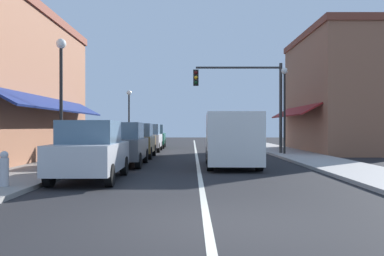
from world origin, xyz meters
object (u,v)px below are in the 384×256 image
(parked_car_second_left, at_px, (123,144))
(street_lamp_left_near, at_px, (61,82))
(traffic_signal_mast_arm, at_px, (249,92))
(fire_hydrant, at_px, (4,169))
(parked_car_nearest_left, at_px, (91,151))
(van_in_lane, at_px, (231,138))
(parked_car_far_left, at_px, (147,138))
(street_lamp_right_mid, at_px, (284,96))
(street_lamp_left_far, at_px, (129,109))
(parked_car_third_left, at_px, (137,141))
(parked_car_distant_left, at_px, (153,136))

(parked_car_second_left, height_order, street_lamp_left_near, street_lamp_left_near)
(traffic_signal_mast_arm, bearing_deg, fire_hydrant, -120.20)
(parked_car_nearest_left, distance_m, street_lamp_left_near, 3.95)
(van_in_lane, bearing_deg, parked_car_far_left, 113.95)
(parked_car_nearest_left, relative_size, parked_car_second_left, 1.00)
(street_lamp_right_mid, bearing_deg, parked_car_second_left, -142.65)
(street_lamp_left_near, bearing_deg, traffic_signal_mast_arm, 48.03)
(street_lamp_left_far, height_order, fire_hydrant, street_lamp_left_far)
(traffic_signal_mast_arm, bearing_deg, parked_car_third_left, -161.38)
(van_in_lane, distance_m, fire_hydrant, 8.89)
(parked_car_nearest_left, xyz_separation_m, street_lamp_right_mid, (8.09, 10.85, 2.39))
(parked_car_distant_left, bearing_deg, street_lamp_right_mid, -49.29)
(street_lamp_left_far, xyz_separation_m, fire_hydrant, (0.04, -20.87, -2.40))
(street_lamp_left_far, bearing_deg, parked_car_nearest_left, -84.88)
(parked_car_distant_left, relative_size, street_lamp_right_mid, 0.85)
(parked_car_far_left, distance_m, van_in_lane, 11.59)
(parked_car_distant_left, xyz_separation_m, street_lamp_right_mid, (8.05, -8.87, 2.39))
(parked_car_nearest_left, xyz_separation_m, parked_car_third_left, (0.12, 9.45, 0.00))
(traffic_signal_mast_arm, height_order, street_lamp_left_far, traffic_signal_mast_arm)
(parked_car_distant_left, distance_m, street_lamp_left_near, 17.27)
(parked_car_third_left, bearing_deg, street_lamp_right_mid, 9.15)
(street_lamp_left_near, height_order, street_lamp_left_far, street_lamp_left_near)
(parked_car_nearest_left, relative_size, street_lamp_left_far, 0.96)
(parked_car_second_left, bearing_deg, street_lamp_left_near, -132.29)
(parked_car_third_left, height_order, parked_car_distant_left, same)
(street_lamp_left_far, bearing_deg, van_in_lane, -66.74)
(street_lamp_left_far, distance_m, fire_hydrant, 21.01)
(parked_car_third_left, bearing_deg, parked_car_far_left, 89.47)
(traffic_signal_mast_arm, bearing_deg, parked_car_far_left, 150.10)
(parked_car_distant_left, relative_size, fire_hydrant, 4.76)
(van_in_lane, bearing_deg, parked_car_nearest_left, -135.17)
(parked_car_second_left, xyz_separation_m, fire_hydrant, (-1.81, -6.80, -0.33))
(van_in_lane, distance_m, street_lamp_left_near, 6.79)
(street_lamp_right_mid, distance_m, fire_hydrant, 16.36)
(parked_car_nearest_left, height_order, street_lamp_left_far, street_lamp_left_far)
(parked_car_third_left, bearing_deg, parked_car_nearest_left, -91.57)
(traffic_signal_mast_arm, height_order, fire_hydrant, traffic_signal_mast_arm)
(parked_car_second_left, bearing_deg, parked_car_far_left, 89.69)
(van_in_lane, distance_m, street_lamp_right_mid, 7.72)
(street_lamp_right_mid, bearing_deg, street_lamp_left_far, 140.69)
(parked_car_nearest_left, bearing_deg, traffic_signal_mast_arm, 60.46)
(parked_car_far_left, height_order, traffic_signal_mast_arm, traffic_signal_mast_arm)
(parked_car_distant_left, bearing_deg, traffic_signal_mast_arm, -54.64)
(van_in_lane, bearing_deg, traffic_signal_mast_arm, 78.23)
(fire_hydrant, bearing_deg, parked_car_third_left, 81.24)
(parked_car_far_left, bearing_deg, parked_car_second_left, -90.49)
(parked_car_distant_left, bearing_deg, parked_car_far_left, -91.00)
(street_lamp_right_mid, bearing_deg, parked_car_nearest_left, -126.71)
(parked_car_second_left, xyz_separation_m, parked_car_third_left, (-0.04, 4.65, 0.00))
(parked_car_far_left, xyz_separation_m, traffic_signal_mast_arm, (6.13, -3.52, 2.71))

